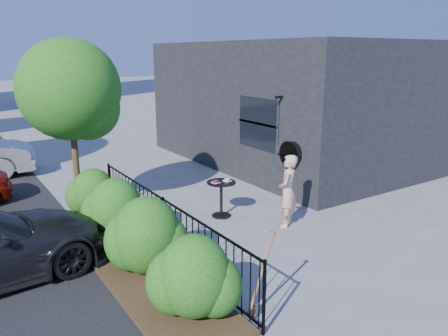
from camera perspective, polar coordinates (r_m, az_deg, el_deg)
ground at (r=9.18m, az=0.83°, el=-8.69°), size 120.00×120.00×0.00m
shop_building at (r=15.45m, az=8.50°, el=8.49°), size 6.22×9.00×4.00m
fence at (r=8.27m, az=-7.86°, el=-7.33°), size 0.05×6.05×1.10m
planting_bed at (r=8.24m, az=-12.21°, el=-11.60°), size 1.30×6.00×0.08m
shrubs at (r=8.09m, az=-12.06°, el=-6.98°), size 1.10×5.60×1.24m
patio_tree at (r=10.07m, az=-19.06°, el=8.91°), size 2.20×2.20×3.94m
cafe_table at (r=9.96m, az=-0.36°, el=-3.22°), size 0.66×0.66×0.89m
woman at (r=9.46m, az=8.31°, el=-2.98°), size 0.69×0.65×1.59m
shovel at (r=6.38m, az=4.75°, el=-14.32°), size 0.44×0.17×1.27m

